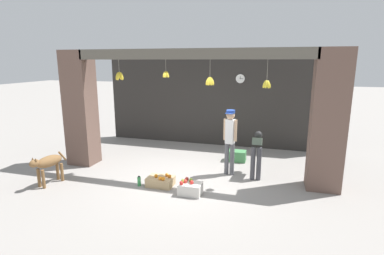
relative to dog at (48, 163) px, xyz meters
The scene contains 13 objects.
ground_plane 3.19m from the dog, 22.76° to the left, with size 60.00×60.00×0.00m, color gray.
shop_back_wall 5.35m from the dog, 56.41° to the left, with size 7.41×0.12×3.04m, color #2D2B28.
shop_pillar_left 1.83m from the dog, 95.66° to the left, with size 0.70×0.60×3.04m, color brown.
shop_pillar_right 6.23m from the dog, 14.29° to the left, with size 0.70×0.60×3.04m, color brown.
storefront_awning 3.99m from the dog, 24.69° to the left, with size 5.51×0.27×0.86m.
dog is the anchor object (origin of this frame).
shopkeeper 4.25m from the dog, 24.66° to the left, with size 0.34×0.28×1.62m.
worker_stooping 4.85m from the dog, 21.86° to the left, with size 0.25×0.80×1.04m.
fruit_crate_oranges 2.58m from the dog, 14.38° to the left, with size 0.58×0.42×0.28m.
fruit_crate_apples 3.28m from the dog, ahead, with size 0.47×0.36×0.32m.
produce_box_green 4.81m from the dog, 36.17° to the left, with size 0.54×0.34×0.30m, color #42844C.
water_bottle 2.10m from the dog, 13.72° to the left, with size 0.08×0.08×0.24m.
wall_clock 5.95m from the dog, 49.03° to the left, with size 0.30×0.03×0.30m.
Camera 1 is at (2.00, -6.48, 2.77)m, focal length 28.00 mm.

